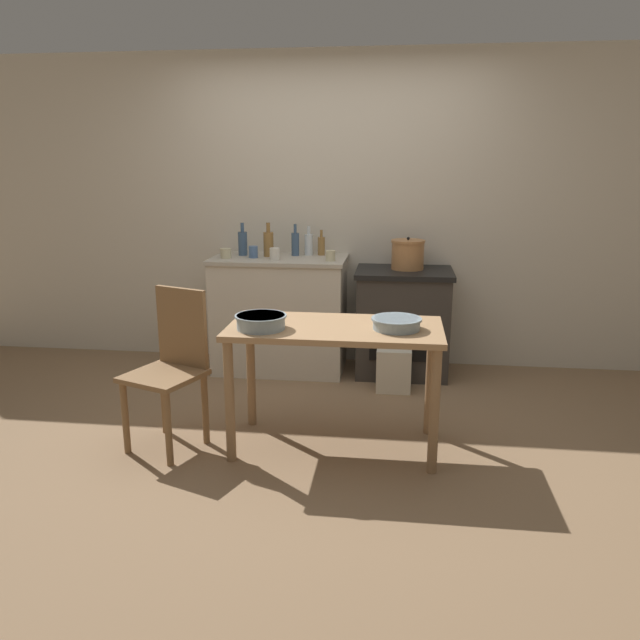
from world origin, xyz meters
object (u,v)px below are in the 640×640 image
object	(u,v)px
bottle_center	(309,244)
cup_center_right	(226,253)
work_table	(335,344)
stock_pot	(408,254)
bottle_far_left	(295,243)
cup_right	(275,254)
stove	(403,322)
mixing_bowl_large	(396,323)
chair	(172,364)
bottle_left	(243,243)
cup_mid_right	(253,252)
mixing_bowl_small	(261,321)
bottle_mid_left	(321,245)
flour_sack	(394,370)
cup_far_right	(330,256)
bottle_center_left	(269,243)

from	to	relation	value
bottle_center	cup_center_right	bearing A→B (deg)	-158.22
work_table	bottle_center	xyz separation A→B (m)	(-0.38, 1.56, 0.38)
stock_pot	bottle_far_left	distance (m)	0.91
cup_center_right	cup_right	world-z (taller)	cup_right
stove	mixing_bowl_large	bearing A→B (deg)	-92.00
bottle_center	chair	bearing A→B (deg)	-109.95
bottle_left	cup_mid_right	distance (m)	0.17
work_table	bottle_far_left	world-z (taller)	bottle_far_left
stove	mixing_bowl_small	distance (m)	1.79
bottle_left	bottle_mid_left	bearing A→B (deg)	8.11
stove	bottle_mid_left	world-z (taller)	bottle_mid_left
stock_pot	mixing_bowl_small	world-z (taller)	stock_pot
work_table	mixing_bowl_large	size ratio (longest dim) A/B	4.34
stove	bottle_far_left	bearing A→B (deg)	174.45
flour_sack	stock_pot	xyz separation A→B (m)	(0.08, 0.47, 0.81)
cup_right	chair	bearing A→B (deg)	-105.28
chair	bottle_mid_left	size ratio (longest dim) A/B	4.65
chair	bottle_left	distance (m)	1.64
bottle_center	cup_center_right	world-z (taller)	bottle_center
mixing_bowl_small	cup_far_right	xyz separation A→B (m)	(0.24, 1.40, 0.17)
bottle_center_left	cup_mid_right	xyz separation A→B (m)	(-0.11, -0.09, -0.06)
mixing_bowl_small	bottle_center	xyz separation A→B (m)	(0.03, 1.68, 0.22)
mixing_bowl_small	cup_center_right	distance (m)	1.56
bottle_left	mixing_bowl_small	bearing A→B (deg)	-72.67
mixing_bowl_large	bottle_mid_left	world-z (taller)	bottle_mid_left
stock_pot	bottle_far_left	bearing A→B (deg)	176.90
bottle_left	cup_right	size ratio (longest dim) A/B	2.82
chair	bottle_mid_left	world-z (taller)	bottle_mid_left
stove	cup_center_right	xyz separation A→B (m)	(-1.41, -0.12, 0.55)
chair	mixing_bowl_small	world-z (taller)	chair
mixing_bowl_small	flour_sack	bearing A→B (deg)	55.83
bottle_mid_left	bottle_center_left	world-z (taller)	bottle_center_left
bottle_far_left	mixing_bowl_large	bearing A→B (deg)	-61.61
chair	bottle_mid_left	bearing A→B (deg)	88.22
chair	stock_pot	world-z (taller)	stock_pot
cup_mid_right	bottle_center_left	bearing A→B (deg)	39.29
flour_sack	bottle_mid_left	size ratio (longest dim) A/B	1.59
flour_sack	bottle_mid_left	distance (m)	1.20
cup_far_right	work_table	bearing A→B (deg)	-82.48
mixing_bowl_small	bottle_mid_left	xyz separation A→B (m)	(0.14, 1.68, 0.21)
flour_sack	cup_far_right	bearing A→B (deg)	151.30
mixing_bowl_small	bottle_center_left	distance (m)	1.61
chair	mixing_bowl_small	size ratio (longest dim) A/B	3.25
flour_sack	mixing_bowl_large	xyz separation A→B (m)	(0.01, -1.03, 0.63)
bottle_left	cup_right	xyz separation A→B (m)	(0.31, -0.21, -0.06)
bottle_center	cup_far_right	xyz separation A→B (m)	(0.21, -0.28, -0.05)
mixing_bowl_large	cup_mid_right	world-z (taller)	cup_mid_right
cup_right	cup_far_right	bearing A→B (deg)	1.22
stock_pot	mixing_bowl_large	xyz separation A→B (m)	(-0.07, -1.50, -0.17)
work_table	bottle_far_left	distance (m)	1.64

